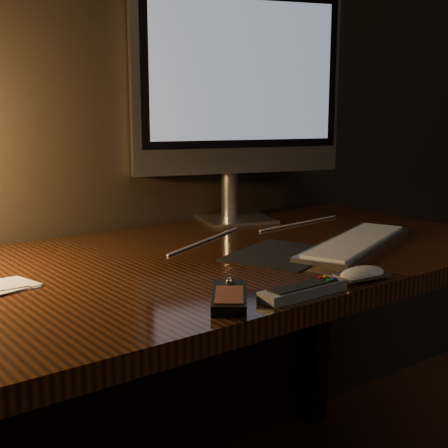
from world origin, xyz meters
TOP-DOWN VIEW (x-y plane):
  - desk at (0.00, 1.93)m, footprint 1.60×0.75m
  - monitor at (0.37, 2.13)m, footprint 0.57×0.23m
  - keyboard at (0.39, 1.72)m, footprint 0.46×0.28m
  - mousepad at (0.19, 1.76)m, footprint 0.29×0.26m
  - mouse at (0.17, 1.52)m, footprint 0.10×0.06m
  - media_remote at (-0.10, 1.57)m, footprint 0.14×0.15m
  - tv_remote at (0.02, 1.52)m, footprint 0.17×0.04m
  - cable at (0.30, 1.97)m, footprint 0.63×0.15m

SIDE VIEW (x-z plane):
  - desk at x=0.00m, z-range 0.25..1.00m
  - mousepad at x=0.19m, z-range 0.75..0.75m
  - cable at x=0.30m, z-range 0.75..0.76m
  - keyboard at x=0.39m, z-range 0.75..0.77m
  - mouse at x=0.17m, z-range 0.75..0.77m
  - tv_remote at x=0.02m, z-range 0.75..0.77m
  - media_remote at x=-0.10m, z-range 0.75..0.77m
  - monitor at x=0.37m, z-range 0.81..1.43m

